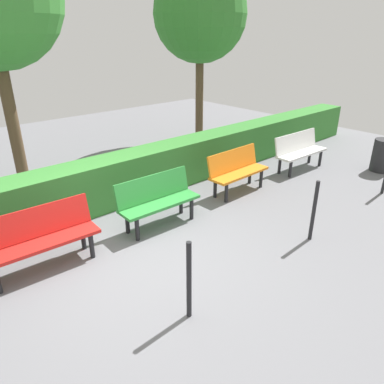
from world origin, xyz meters
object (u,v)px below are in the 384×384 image
object	(u,v)px
tree_near	(200,15)
trash_bin	(383,155)
bench_white	(299,150)
bench_green	(157,199)
bench_red	(39,237)
bench_orange	(237,169)

from	to	relation	value
tree_near	trash_bin	distance (m)	5.78
tree_near	bench_white	bearing A→B (deg)	93.72
bench_green	tree_near	size ratio (longest dim) A/B	0.30
bench_red	bench_green	bearing A→B (deg)	-179.91
bench_orange	bench_green	xyz separation A→B (m)	(2.05, 0.07, 0.00)
bench_green	bench_red	distance (m)	1.94
bench_green	trash_bin	size ratio (longest dim) A/B	1.88
bench_white	bench_orange	xyz separation A→B (m)	(2.10, -0.09, -0.00)
bench_green	trash_bin	xyz separation A→B (m)	(-5.51, 1.41, -0.10)
bench_white	bench_green	size ratio (longest dim) A/B	1.06
bench_green	bench_red	size ratio (longest dim) A/B	0.90
bench_orange	bench_green	distance (m)	2.05
bench_green	bench_orange	bearing A→B (deg)	-176.51
bench_green	bench_red	xyz separation A→B (m)	(1.94, -0.09, 0.00)
bench_green	trash_bin	bearing A→B (deg)	167.36
tree_near	trash_bin	size ratio (longest dim) A/B	6.19
trash_bin	bench_green	bearing A→B (deg)	-14.30
bench_red	tree_near	bearing A→B (deg)	-149.13
bench_orange	bench_green	bearing A→B (deg)	0.78
bench_orange	tree_near	xyz separation A→B (m)	(-1.89, -3.18, 2.96)
bench_white	bench_red	xyz separation A→B (m)	(6.09, -0.11, 0.00)
bench_green	tree_near	world-z (taller)	tree_near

